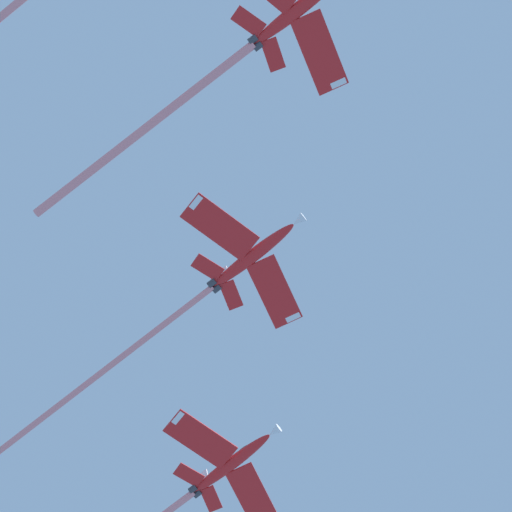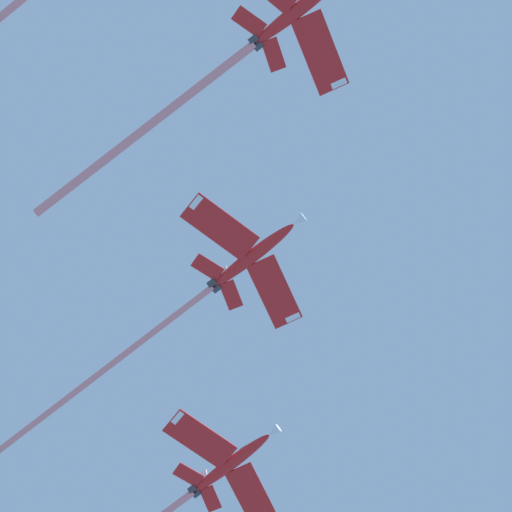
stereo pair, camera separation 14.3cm
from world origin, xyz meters
name	(u,v)px [view 1 (the left image)]	position (x,y,z in m)	size (l,w,h in m)	color
jet_second	(238,56)	(-31.77, 11.74, 126.30)	(41.29, 22.67, 8.92)	red
jet_third	(199,297)	(-44.01, 37.75, 123.45)	(49.75, 26.30, 10.22)	red
jet_fourth	(181,501)	(-53.86, 63.13, 120.02)	(44.26, 23.97, 9.87)	red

